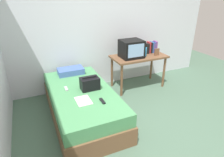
% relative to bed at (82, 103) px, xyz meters
% --- Properties ---
extents(ground_plane, '(8.00, 8.00, 0.00)m').
position_rel_bed_xyz_m(ground_plane, '(0.82, -0.89, -0.25)').
color(ground_plane, '#4C6B56').
extents(wall_back, '(5.20, 0.10, 2.60)m').
position_rel_bed_xyz_m(wall_back, '(0.82, 1.11, 1.05)').
color(wall_back, silver).
rests_on(wall_back, ground).
extents(bed, '(1.00, 2.00, 0.50)m').
position_rel_bed_xyz_m(bed, '(0.00, 0.00, 0.00)').
color(bed, brown).
rests_on(bed, ground).
extents(desk, '(1.16, 0.60, 0.72)m').
position_rel_bed_xyz_m(desk, '(1.45, 0.61, 0.38)').
color(desk, brown).
rests_on(desk, ground).
extents(tv, '(0.44, 0.39, 0.36)m').
position_rel_bed_xyz_m(tv, '(1.25, 0.58, 0.66)').
color(tv, black).
rests_on(tv, desk).
extents(water_bottle, '(0.06, 0.06, 0.18)m').
position_rel_bed_xyz_m(water_bottle, '(1.55, 0.52, 0.57)').
color(water_bottle, '#3399DB').
rests_on(water_bottle, desk).
extents(book_row, '(0.29, 0.16, 0.25)m').
position_rel_bed_xyz_m(book_row, '(1.79, 0.71, 0.59)').
color(book_row, black).
rests_on(book_row, desk).
extents(picture_frame, '(0.11, 0.02, 0.15)m').
position_rel_bed_xyz_m(picture_frame, '(1.81, 0.47, 0.55)').
color(picture_frame, brown).
rests_on(picture_frame, desk).
extents(pillow, '(0.49, 0.29, 0.11)m').
position_rel_bed_xyz_m(pillow, '(0.01, 0.75, 0.31)').
color(pillow, '#4766AD').
rests_on(pillow, bed).
extents(handbag, '(0.30, 0.20, 0.22)m').
position_rel_bed_xyz_m(handbag, '(0.15, -0.02, 0.36)').
color(handbag, black).
rests_on(handbag, bed).
extents(magazine, '(0.21, 0.29, 0.01)m').
position_rel_bed_xyz_m(magazine, '(-0.06, -0.34, 0.26)').
color(magazine, white).
rests_on(magazine, bed).
extents(remote_dark, '(0.04, 0.16, 0.02)m').
position_rel_bed_xyz_m(remote_dark, '(0.19, -0.48, 0.27)').
color(remote_dark, black).
rests_on(remote_dark, bed).
extents(remote_silver, '(0.04, 0.14, 0.02)m').
position_rel_bed_xyz_m(remote_silver, '(-0.22, 0.13, 0.27)').
color(remote_silver, '#B7B7BC').
rests_on(remote_silver, bed).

